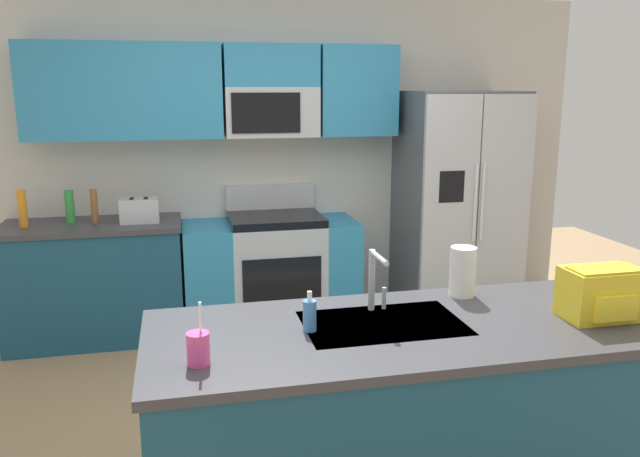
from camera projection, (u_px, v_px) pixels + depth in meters
name	position (u px, v px, depth m)	size (l,w,h in m)	color
ground_plane	(336.00, 439.00, 3.47)	(9.00, 9.00, 0.00)	#997A56
kitchen_wall_unit	(257.00, 139.00, 5.10)	(5.20, 0.43, 2.60)	beige
back_counter	(96.00, 281.00, 4.78)	(1.30, 0.63, 0.90)	navy
range_oven	(271.00, 271.00, 5.07)	(1.36, 0.61, 1.10)	#B7BABF
refrigerator	(457.00, 206.00, 5.23)	(0.90, 0.76, 1.85)	#4C4F54
island_counter	(406.00, 421.00, 2.79)	(2.21, 0.88, 0.90)	navy
toaster	(140.00, 210.00, 4.69)	(0.28, 0.16, 0.18)	#B7BABF
pepper_mill	(94.00, 206.00, 4.66)	(0.05, 0.05, 0.25)	brown
bottle_green	(70.00, 206.00, 4.68)	(0.07, 0.07, 0.24)	green
bottle_orange	(22.00, 209.00, 4.53)	(0.06, 0.06, 0.27)	orange
sink_faucet	(375.00, 276.00, 2.81)	(0.08, 0.21, 0.28)	#B7BABF
drink_cup_pink	(198.00, 348.00, 2.30)	(0.08, 0.08, 0.24)	#EA4C93
soap_dispenser	(310.00, 315.00, 2.61)	(0.06, 0.06, 0.17)	#4C8CD8
paper_towel_roll	(463.00, 272.00, 3.04)	(0.12, 0.12, 0.24)	white
backpack	(601.00, 292.00, 2.74)	(0.32, 0.22, 0.23)	yellow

